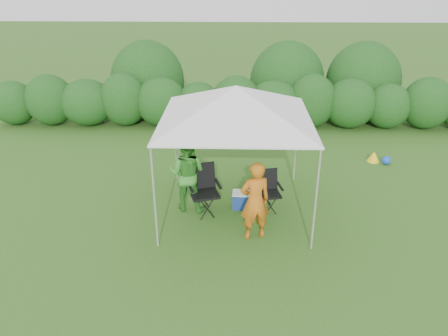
{
  "coord_description": "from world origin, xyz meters",
  "views": [
    {
      "loc": [
        0.01,
        -8.08,
        5.05
      ],
      "look_at": [
        -0.24,
        0.4,
        1.05
      ],
      "focal_mm": 35.0,
      "sensor_mm": 36.0,
      "label": 1
    }
  ],
  "objects_px": {
    "man": "(255,201)",
    "cooler": "(242,200)",
    "canopy": "(236,103)",
    "woman": "(187,173)",
    "chair_right": "(268,188)",
    "chair_left": "(203,186)"
  },
  "relations": [
    {
      "from": "canopy",
      "to": "chair_right",
      "type": "xyz_separation_m",
      "value": [
        0.73,
        0.04,
        -1.95
      ]
    },
    {
      "from": "canopy",
      "to": "man",
      "type": "distance_m",
      "value": 2.03
    },
    {
      "from": "canopy",
      "to": "woman",
      "type": "bearing_deg",
      "value": -179.04
    },
    {
      "from": "canopy",
      "to": "man",
      "type": "xyz_separation_m",
      "value": [
        0.4,
        -1.13,
        -1.63
      ]
    },
    {
      "from": "canopy",
      "to": "man",
      "type": "relative_size",
      "value": 1.87
    },
    {
      "from": "canopy",
      "to": "woman",
      "type": "xyz_separation_m",
      "value": [
        -1.05,
        -0.02,
        -1.59
      ]
    },
    {
      "from": "cooler",
      "to": "man",
      "type": "bearing_deg",
      "value": -75.78
    },
    {
      "from": "chair_right",
      "to": "cooler",
      "type": "distance_m",
      "value": 0.64
    },
    {
      "from": "canopy",
      "to": "woman",
      "type": "distance_m",
      "value": 1.91
    },
    {
      "from": "chair_right",
      "to": "canopy",
      "type": "bearing_deg",
      "value": 170.91
    },
    {
      "from": "cooler",
      "to": "chair_right",
      "type": "bearing_deg",
      "value": 2.75
    },
    {
      "from": "canopy",
      "to": "cooler",
      "type": "distance_m",
      "value": 2.28
    },
    {
      "from": "canopy",
      "to": "cooler",
      "type": "relative_size",
      "value": 6.56
    },
    {
      "from": "man",
      "to": "cooler",
      "type": "bearing_deg",
      "value": -95.69
    },
    {
      "from": "chair_right",
      "to": "woman",
      "type": "height_order",
      "value": "woman"
    },
    {
      "from": "man",
      "to": "canopy",
      "type": "bearing_deg",
      "value": -87.17
    },
    {
      "from": "chair_left",
      "to": "woman",
      "type": "xyz_separation_m",
      "value": [
        -0.35,
        0.11,
        0.25
      ]
    },
    {
      "from": "chair_left",
      "to": "man",
      "type": "xyz_separation_m",
      "value": [
        1.1,
        -1.0,
        0.21
      ]
    },
    {
      "from": "chair_right",
      "to": "chair_left",
      "type": "relative_size",
      "value": 0.83
    },
    {
      "from": "man",
      "to": "cooler",
      "type": "distance_m",
      "value": 1.36
    },
    {
      "from": "woman",
      "to": "man",
      "type": "bearing_deg",
      "value": 154.15
    },
    {
      "from": "chair_right",
      "to": "woman",
      "type": "xyz_separation_m",
      "value": [
        -1.78,
        -0.06,
        0.36
      ]
    }
  ]
}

